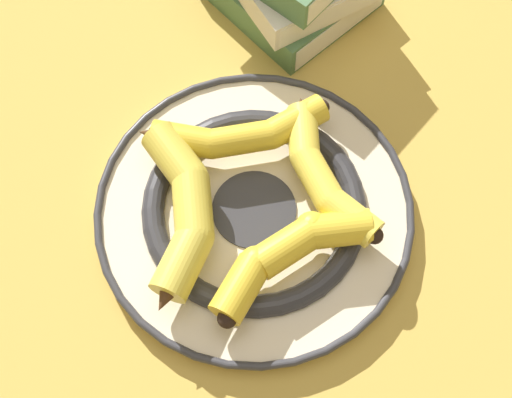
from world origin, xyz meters
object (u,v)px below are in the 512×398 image
object	(u,v)px
banana_b	(237,134)
banana_c	(322,173)
banana_d	(292,253)
decorative_bowl	(256,208)
banana_a	(184,212)

from	to	relation	value
banana_b	banana_c	distance (m)	0.10
banana_c	banana_d	size ratio (longest dim) A/B	0.88
decorative_bowl	banana_d	size ratio (longest dim) A/B	1.85
decorative_bowl	banana_d	distance (m)	0.08
decorative_bowl	banana_c	size ratio (longest dim) A/B	2.09
banana_a	banana_d	bearing A→B (deg)	-117.89
decorative_bowl	banana_a	distance (m)	0.08
decorative_bowl	banana_c	bearing A→B (deg)	50.95
banana_b	banana_d	distance (m)	0.14
decorative_bowl	banana_b	bearing A→B (deg)	137.46
banana_a	banana_d	size ratio (longest dim) A/B	0.96
banana_a	banana_d	distance (m)	0.11
banana_a	banana_b	size ratio (longest dim) A/B	1.05
decorative_bowl	banana_a	bearing A→B (deg)	-132.39
banana_b	banana_c	world-z (taller)	same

